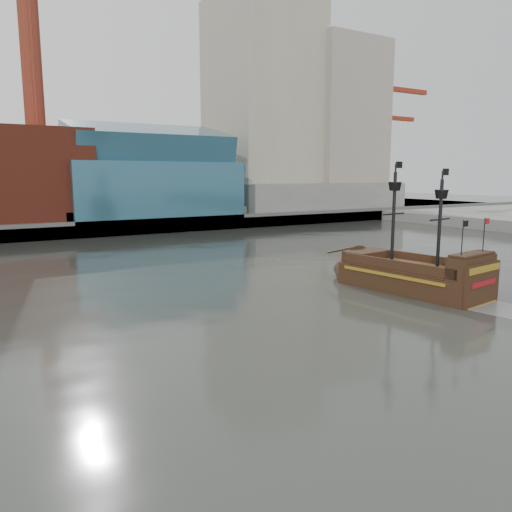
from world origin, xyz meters
TOP-DOWN VIEW (x-y plane):
  - ground at (0.00, 0.00)m, footprint 400.00×400.00m
  - promenade_far at (0.00, 92.00)m, footprint 220.00×60.00m
  - seawall at (0.00, 62.50)m, footprint 220.00×1.00m
  - skyline at (5.21, 84.56)m, footprint 149.00×45.00m
  - crane_a at (78.63, 82.00)m, footprint 22.50×4.00m
  - crane_b at (88.23, 92.00)m, footprint 19.10×4.00m
  - pirate_ship at (12.21, 10.64)m, footprint 6.66×16.06m

SIDE VIEW (x-z plane):
  - ground at x=0.00m, z-range 0.00..0.00m
  - promenade_far at x=0.00m, z-range 0.00..2.00m
  - pirate_ship at x=12.21m, z-range -4.77..6.89m
  - seawall at x=0.00m, z-range 0.00..2.60m
  - crane_b at x=88.23m, z-range 2.45..28.70m
  - crane_a at x=78.63m, z-range 2.99..35.24m
  - skyline at x=5.21m, z-range -6.45..55.55m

